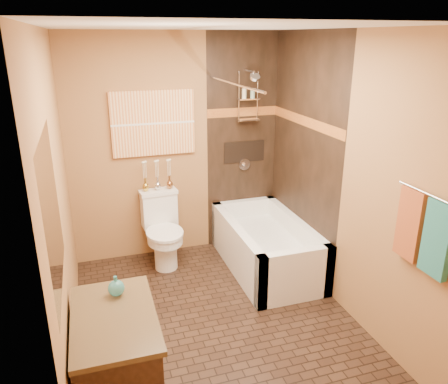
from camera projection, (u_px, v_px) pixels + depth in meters
name	position (u px, v px, depth m)	size (l,w,h in m)	color
floor	(217.00, 319.00, 3.98)	(3.00, 3.00, 0.00)	black
wall_left	(60.00, 207.00, 3.21)	(0.02, 3.00, 2.50)	#98683B
wall_right	(344.00, 177.00, 3.90)	(0.02, 3.00, 2.50)	#98683B
wall_back	(177.00, 148.00, 4.90)	(2.40, 0.02, 2.50)	#98683B
wall_front	(302.00, 284.00, 2.21)	(2.40, 0.02, 2.50)	#98683B
ceiling	(215.00, 27.00, 3.13)	(3.00, 3.00, 0.00)	silver
alcove_tile_back	(242.00, 143.00, 5.11)	(0.85, 0.01, 2.50)	black
alcove_tile_right	(303.00, 156.00, 4.57)	(0.01, 1.50, 2.50)	black
mosaic_band_back	(243.00, 112.00, 4.98)	(0.85, 0.01, 0.10)	brown
mosaic_band_right	(305.00, 121.00, 4.44)	(0.01, 1.50, 0.10)	brown
alcove_niche	(244.00, 152.00, 5.15)	(0.50, 0.01, 0.25)	black
shower_fixtures	(248.00, 109.00, 4.88)	(0.24, 0.33, 1.16)	silver
curtain_rod	(233.00, 83.00, 4.08)	(0.03, 0.03, 1.55)	silver
towel_bar	(428.00, 194.00, 2.88)	(0.02, 0.02, 0.55)	silver
towel_teal	(437.00, 239.00, 2.86)	(0.05, 0.22, 0.52)	#227164
towel_rust	(410.00, 224.00, 3.09)	(0.05, 0.22, 0.52)	#983F1B
sunset_painting	(153.00, 123.00, 4.70)	(0.90, 0.04, 0.70)	orange
vanity_mirror	(52.00, 214.00, 2.44)	(0.01, 1.00, 0.90)	white
bathtub	(266.00, 249.00, 4.81)	(0.80, 1.50, 0.55)	white
toilet	(163.00, 229.00, 4.85)	(0.43, 0.63, 0.81)	white
vanity	(117.00, 364.00, 2.89)	(0.54, 0.87, 0.77)	black
teal_bottle	(116.00, 286.00, 2.95)	(0.11, 0.11, 0.18)	teal
bud_vases	(157.00, 174.00, 4.81)	(0.34, 0.07, 0.34)	gold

